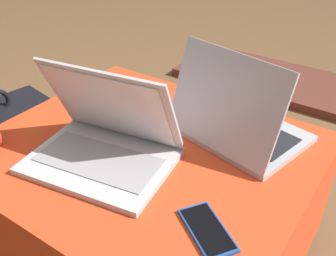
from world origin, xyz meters
TOP-DOWN VIEW (x-y plane):
  - ground_plane at (0.00, 0.00)m, footprint 14.00×14.00m
  - ottoman at (0.00, 0.00)m, footprint 0.85×0.74m
  - laptop_near at (-0.06, -0.10)m, footprint 0.38×0.31m
  - laptop_far at (0.17, 0.17)m, footprint 0.37×0.32m
  - cell_phone at (0.28, -0.16)m, footprint 0.16×0.14m
  - backpack at (-0.56, -0.07)m, footprint 0.27×0.34m
  - fireplace_hearth at (0.00, 1.42)m, footprint 1.40×0.50m

SIDE VIEW (x-z plane):
  - ground_plane at x=0.00m, z-range 0.00..0.00m
  - fireplace_hearth at x=0.00m, z-range 0.00..0.04m
  - backpack at x=-0.56m, z-range -0.04..0.42m
  - ottoman at x=0.00m, z-range 0.00..0.42m
  - cell_phone at x=0.28m, z-range 0.42..0.43m
  - laptop_near at x=-0.06m, z-range 0.34..0.59m
  - laptop_far at x=0.17m, z-range 0.34..0.60m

